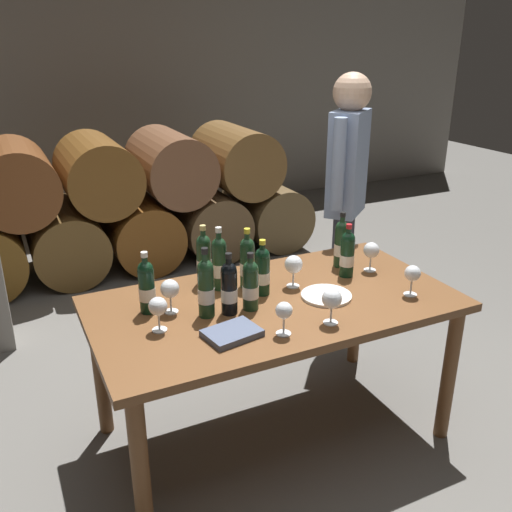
{
  "coord_description": "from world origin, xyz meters",
  "views": [
    {
      "loc": [
        -1.09,
        -2.06,
        1.91
      ],
      "look_at": [
        0.0,
        0.2,
        0.91
      ],
      "focal_mm": 38.94,
      "sensor_mm": 36.0,
      "label": 1
    }
  ],
  "objects_px": {
    "wine_glass_5": "(412,274)",
    "sommelier_presenting": "(347,184)",
    "wine_bottle_6": "(347,254)",
    "wine_bottle_9": "(251,285)",
    "wine_bottle_3": "(229,288)",
    "wine_bottle_4": "(206,287)",
    "wine_bottle_7": "(147,286)",
    "wine_glass_2": "(332,300)",
    "wine_bottle_1": "(204,259)",
    "wine_bottle_8": "(247,262)",
    "wine_glass_1": "(158,307)",
    "serving_plate": "(326,296)",
    "wine_glass_6": "(284,312)",
    "wine_bottle_5": "(219,263)",
    "wine_glass_4": "(170,290)",
    "wine_bottle_0": "(341,243)",
    "dining_table": "(274,317)",
    "tasting_notebook": "(232,333)",
    "wine_glass_0": "(371,251)",
    "wine_bottle_2": "(262,271)",
    "wine_glass_3": "(294,265)"
  },
  "relations": [
    {
      "from": "wine_glass_3",
      "to": "sommelier_presenting",
      "type": "xyz_separation_m",
      "value": [
        0.74,
        0.66,
        0.17
      ]
    },
    {
      "from": "sommelier_presenting",
      "to": "wine_bottle_5",
      "type": "bearing_deg",
      "value": -154.28
    },
    {
      "from": "wine_bottle_7",
      "to": "wine_glass_2",
      "type": "xyz_separation_m",
      "value": [
        0.68,
        -0.44,
        -0.01
      ]
    },
    {
      "from": "wine_bottle_1",
      "to": "serving_plate",
      "type": "bearing_deg",
      "value": -40.6
    },
    {
      "from": "serving_plate",
      "to": "wine_bottle_0",
      "type": "bearing_deg",
      "value": 47.06
    },
    {
      "from": "wine_glass_3",
      "to": "wine_glass_5",
      "type": "distance_m",
      "value": 0.56
    },
    {
      "from": "wine_glass_1",
      "to": "wine_glass_2",
      "type": "xyz_separation_m",
      "value": [
        0.68,
        -0.26,
        0.0
      ]
    },
    {
      "from": "wine_bottle_7",
      "to": "wine_bottle_9",
      "type": "relative_size",
      "value": 1.06
    },
    {
      "from": "wine_bottle_1",
      "to": "wine_bottle_0",
      "type": "bearing_deg",
      "value": -8.02
    },
    {
      "from": "wine_glass_5",
      "to": "serving_plate",
      "type": "distance_m",
      "value": 0.42
    },
    {
      "from": "wine_bottle_1",
      "to": "wine_bottle_8",
      "type": "height_order",
      "value": "wine_bottle_1"
    },
    {
      "from": "wine_glass_5",
      "to": "sommelier_presenting",
      "type": "height_order",
      "value": "sommelier_presenting"
    },
    {
      "from": "serving_plate",
      "to": "wine_glass_3",
      "type": "bearing_deg",
      "value": 115.89
    },
    {
      "from": "dining_table",
      "to": "wine_glass_4",
      "type": "relative_size",
      "value": 10.76
    },
    {
      "from": "dining_table",
      "to": "serving_plate",
      "type": "distance_m",
      "value": 0.27
    },
    {
      "from": "wine_glass_1",
      "to": "sommelier_presenting",
      "type": "xyz_separation_m",
      "value": [
        1.46,
        0.8,
        0.18
      ]
    },
    {
      "from": "wine_bottle_7",
      "to": "wine_glass_0",
      "type": "height_order",
      "value": "wine_bottle_7"
    },
    {
      "from": "wine_glass_0",
      "to": "wine_bottle_5",
      "type": "bearing_deg",
      "value": 170.16
    },
    {
      "from": "wine_bottle_6",
      "to": "serving_plate",
      "type": "distance_m",
      "value": 0.31
    },
    {
      "from": "wine_bottle_0",
      "to": "wine_glass_5",
      "type": "distance_m",
      "value": 0.46
    },
    {
      "from": "wine_bottle_7",
      "to": "wine_glass_6",
      "type": "xyz_separation_m",
      "value": [
        0.45,
        -0.44,
        -0.02
      ]
    },
    {
      "from": "wine_bottle_1",
      "to": "wine_bottle_4",
      "type": "bearing_deg",
      "value": -109.18
    },
    {
      "from": "sommelier_presenting",
      "to": "serving_plate",
      "type": "bearing_deg",
      "value": -128.58
    },
    {
      "from": "wine_glass_2",
      "to": "serving_plate",
      "type": "xyz_separation_m",
      "value": [
        0.12,
        0.23,
        -0.11
      ]
    },
    {
      "from": "wine_bottle_1",
      "to": "wine_glass_1",
      "type": "xyz_separation_m",
      "value": [
        -0.34,
        -0.36,
        -0.02
      ]
    },
    {
      "from": "wine_bottle_1",
      "to": "wine_bottle_8",
      "type": "xyz_separation_m",
      "value": [
        0.18,
        -0.12,
        -0.0
      ]
    },
    {
      "from": "wine_bottle_7",
      "to": "wine_bottle_8",
      "type": "xyz_separation_m",
      "value": [
        0.51,
        0.05,
        0.0
      ]
    },
    {
      "from": "wine_bottle_5",
      "to": "wine_glass_2",
      "type": "relative_size",
      "value": 1.97
    },
    {
      "from": "wine_bottle_2",
      "to": "wine_glass_1",
      "type": "relative_size",
      "value": 1.8
    },
    {
      "from": "wine_glass_5",
      "to": "serving_plate",
      "type": "bearing_deg",
      "value": 157.49
    },
    {
      "from": "wine_bottle_3",
      "to": "wine_bottle_4",
      "type": "relative_size",
      "value": 0.9
    },
    {
      "from": "dining_table",
      "to": "wine_bottle_0",
      "type": "relative_size",
      "value": 5.66
    },
    {
      "from": "wine_glass_6",
      "to": "wine_bottle_5",
      "type": "bearing_deg",
      "value": 97.3
    },
    {
      "from": "wine_glass_2",
      "to": "wine_glass_3",
      "type": "height_order",
      "value": "wine_glass_3"
    },
    {
      "from": "wine_bottle_2",
      "to": "wine_bottle_4",
      "type": "distance_m",
      "value": 0.33
    },
    {
      "from": "wine_bottle_5",
      "to": "wine_glass_4",
      "type": "relative_size",
      "value": 1.99
    },
    {
      "from": "wine_bottle_0",
      "to": "wine_bottle_2",
      "type": "bearing_deg",
      "value": -166.39
    },
    {
      "from": "wine_glass_6",
      "to": "sommelier_presenting",
      "type": "relative_size",
      "value": 0.09
    },
    {
      "from": "wine_bottle_0",
      "to": "wine_bottle_7",
      "type": "relative_size",
      "value": 1.05
    },
    {
      "from": "wine_bottle_7",
      "to": "tasting_notebook",
      "type": "xyz_separation_m",
      "value": [
        0.25,
        -0.36,
        -0.11
      ]
    },
    {
      "from": "wine_glass_6",
      "to": "sommelier_presenting",
      "type": "bearing_deg",
      "value": 46.09
    },
    {
      "from": "wine_bottle_6",
      "to": "wine_bottle_9",
      "type": "bearing_deg",
      "value": -168.57
    },
    {
      "from": "wine_bottle_3",
      "to": "wine_bottle_0",
      "type": "bearing_deg",
      "value": 17.94
    },
    {
      "from": "wine_bottle_5",
      "to": "wine_glass_2",
      "type": "height_order",
      "value": "wine_bottle_5"
    },
    {
      "from": "tasting_notebook",
      "to": "serving_plate",
      "type": "xyz_separation_m",
      "value": [
        0.55,
        0.14,
        -0.01
      ]
    },
    {
      "from": "wine_bottle_7",
      "to": "wine_glass_2",
      "type": "bearing_deg",
      "value": -33.29
    },
    {
      "from": "wine_bottle_4",
      "to": "wine_bottle_3",
      "type": "bearing_deg",
      "value": -11.41
    },
    {
      "from": "wine_bottle_3",
      "to": "wine_bottle_9",
      "type": "distance_m",
      "value": 0.1
    },
    {
      "from": "wine_glass_4",
      "to": "wine_bottle_0",
      "type": "bearing_deg",
      "value": 7.14
    },
    {
      "from": "wine_glass_0",
      "to": "wine_bottle_3",
      "type": "bearing_deg",
      "value": -171.96
    }
  ]
}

